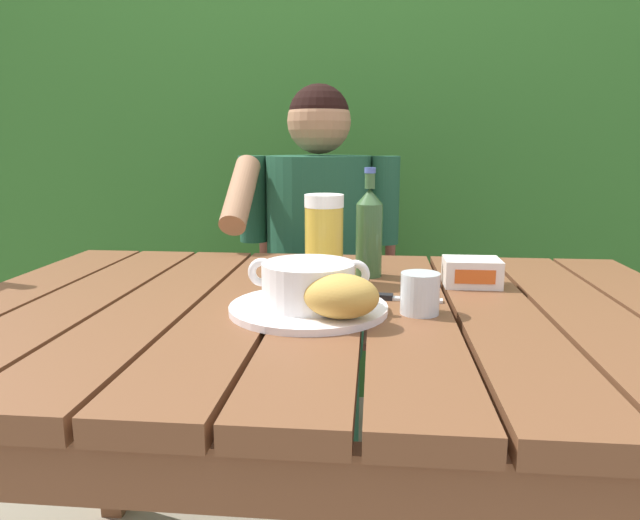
{
  "coord_description": "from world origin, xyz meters",
  "views": [
    {
      "loc": [
        0.09,
        -0.99,
        1.05
      ],
      "look_at": [
        -0.01,
        0.05,
        0.83
      ],
      "focal_mm": 32.21,
      "sensor_mm": 36.0,
      "label": 1
    }
  ],
  "objects_px": {
    "person_eating": "(317,254)",
    "water_glass_small": "(420,293)",
    "table_knife": "(391,297)",
    "butter_tub": "(472,272)",
    "beer_glass": "(324,239)",
    "beer_bottle": "(369,231)",
    "chair_near_diner": "(323,313)",
    "bread_roll": "(341,296)",
    "serving_plate": "(308,308)",
    "soup_bowl": "(308,283)"
  },
  "relations": [
    {
      "from": "table_knife",
      "to": "bread_roll",
      "type": "bearing_deg",
      "value": -117.79
    },
    {
      "from": "chair_near_diner",
      "to": "person_eating",
      "type": "distance_m",
      "value": 0.31
    },
    {
      "from": "serving_plate",
      "to": "beer_glass",
      "type": "height_order",
      "value": "beer_glass"
    },
    {
      "from": "serving_plate",
      "to": "table_knife",
      "type": "xyz_separation_m",
      "value": [
        0.14,
        0.09,
        -0.0
      ]
    },
    {
      "from": "chair_near_diner",
      "to": "water_glass_small",
      "type": "relative_size",
      "value": 13.76
    },
    {
      "from": "beer_bottle",
      "to": "butter_tub",
      "type": "height_order",
      "value": "beer_bottle"
    },
    {
      "from": "bread_roll",
      "to": "beer_bottle",
      "type": "height_order",
      "value": "beer_bottle"
    },
    {
      "from": "serving_plate",
      "to": "soup_bowl",
      "type": "height_order",
      "value": "soup_bowl"
    },
    {
      "from": "chair_near_diner",
      "to": "water_glass_small",
      "type": "height_order",
      "value": "chair_near_diner"
    },
    {
      "from": "table_knife",
      "to": "beer_bottle",
      "type": "bearing_deg",
      "value": 103.33
    },
    {
      "from": "person_eating",
      "to": "soup_bowl",
      "type": "distance_m",
      "value": 0.76
    },
    {
      "from": "soup_bowl",
      "to": "butter_tub",
      "type": "distance_m",
      "value": 0.38
    },
    {
      "from": "serving_plate",
      "to": "beer_glass",
      "type": "xyz_separation_m",
      "value": [
        0.01,
        0.22,
        0.09
      ]
    },
    {
      "from": "chair_near_diner",
      "to": "beer_glass",
      "type": "height_order",
      "value": "chair_near_diner"
    },
    {
      "from": "table_knife",
      "to": "butter_tub",
      "type": "bearing_deg",
      "value": 37.06
    },
    {
      "from": "serving_plate",
      "to": "butter_tub",
      "type": "distance_m",
      "value": 0.38
    },
    {
      "from": "beer_bottle",
      "to": "table_knife",
      "type": "height_order",
      "value": "beer_bottle"
    },
    {
      "from": "serving_plate",
      "to": "bread_roll",
      "type": "distance_m",
      "value": 0.1
    },
    {
      "from": "person_eating",
      "to": "water_glass_small",
      "type": "bearing_deg",
      "value": -71.45
    },
    {
      "from": "beer_bottle",
      "to": "person_eating",
      "type": "bearing_deg",
      "value": 108.67
    },
    {
      "from": "water_glass_small",
      "to": "beer_glass",
      "type": "bearing_deg",
      "value": 130.88
    },
    {
      "from": "serving_plate",
      "to": "butter_tub",
      "type": "relative_size",
      "value": 2.44
    },
    {
      "from": "table_knife",
      "to": "soup_bowl",
      "type": "bearing_deg",
      "value": -148.16
    },
    {
      "from": "soup_bowl",
      "to": "chair_near_diner",
      "type": "bearing_deg",
      "value": 93.58
    },
    {
      "from": "chair_near_diner",
      "to": "beer_glass",
      "type": "distance_m",
      "value": 0.83
    },
    {
      "from": "beer_glass",
      "to": "table_knife",
      "type": "distance_m",
      "value": 0.21
    },
    {
      "from": "beer_bottle",
      "to": "water_glass_small",
      "type": "distance_m",
      "value": 0.29
    },
    {
      "from": "soup_bowl",
      "to": "beer_glass",
      "type": "height_order",
      "value": "beer_glass"
    },
    {
      "from": "soup_bowl",
      "to": "table_knife",
      "type": "relative_size",
      "value": 1.35
    },
    {
      "from": "beer_glass",
      "to": "water_glass_small",
      "type": "relative_size",
      "value": 2.59
    },
    {
      "from": "serving_plate",
      "to": "beer_bottle",
      "type": "height_order",
      "value": "beer_bottle"
    },
    {
      "from": "beer_bottle",
      "to": "table_knife",
      "type": "distance_m",
      "value": 0.22
    },
    {
      "from": "serving_plate",
      "to": "water_glass_small",
      "type": "bearing_deg",
      "value": 1.98
    },
    {
      "from": "chair_near_diner",
      "to": "serving_plate",
      "type": "relative_size",
      "value": 3.55
    },
    {
      "from": "serving_plate",
      "to": "soup_bowl",
      "type": "xyz_separation_m",
      "value": [
        -0.0,
        -0.0,
        0.04
      ]
    },
    {
      "from": "chair_near_diner",
      "to": "table_knife",
      "type": "bearing_deg",
      "value": -76.75
    },
    {
      "from": "person_eating",
      "to": "table_knife",
      "type": "bearing_deg",
      "value": -72.81
    },
    {
      "from": "chair_near_diner",
      "to": "serving_plate",
      "type": "bearing_deg",
      "value": -86.42
    },
    {
      "from": "butter_tub",
      "to": "water_glass_small",
      "type": "bearing_deg",
      "value": -119.91
    },
    {
      "from": "soup_bowl",
      "to": "water_glass_small",
      "type": "height_order",
      "value": "soup_bowl"
    },
    {
      "from": "chair_near_diner",
      "to": "serving_plate",
      "type": "xyz_separation_m",
      "value": [
        0.06,
        -0.95,
        0.3
      ]
    },
    {
      "from": "serving_plate",
      "to": "chair_near_diner",
      "type": "bearing_deg",
      "value": 93.58
    },
    {
      "from": "serving_plate",
      "to": "beer_bottle",
      "type": "bearing_deg",
      "value": 70.43
    },
    {
      "from": "person_eating",
      "to": "beer_bottle",
      "type": "relative_size",
      "value": 5.21
    },
    {
      "from": "beer_glass",
      "to": "beer_bottle",
      "type": "height_order",
      "value": "beer_bottle"
    },
    {
      "from": "table_knife",
      "to": "chair_near_diner",
      "type": "bearing_deg",
      "value": 103.25
    },
    {
      "from": "serving_plate",
      "to": "water_glass_small",
      "type": "distance_m",
      "value": 0.19
    },
    {
      "from": "beer_glass",
      "to": "beer_bottle",
      "type": "distance_m",
      "value": 0.11
    },
    {
      "from": "chair_near_diner",
      "to": "bread_roll",
      "type": "bearing_deg",
      "value": -83.34
    },
    {
      "from": "chair_near_diner",
      "to": "table_knife",
      "type": "relative_size",
      "value": 6.24
    }
  ]
}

